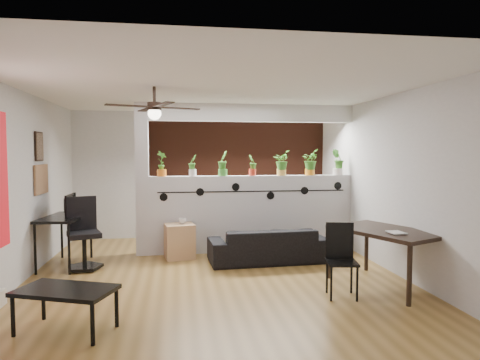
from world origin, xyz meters
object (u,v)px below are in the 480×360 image
(potted_plant_3, at_px, (252,164))
(cube_shelf, at_px, (180,241))
(potted_plant_0, at_px, (162,163))
(potted_plant_5, at_px, (310,162))
(computer_desk, at_px, (65,221))
(potted_plant_2, at_px, (223,163))
(sofa, at_px, (268,245))
(office_chair, at_px, (84,238))
(potted_plant_1, at_px, (193,165))
(cup, at_px, (182,221))
(dining_table, at_px, (386,235))
(folding_chair, at_px, (341,253))
(potted_plant_4, at_px, (281,162))
(potted_plant_6, at_px, (338,161))
(ceiling_fan, at_px, (154,109))
(coffee_table, at_px, (66,293))

(potted_plant_3, bearing_deg, cube_shelf, -165.22)
(cube_shelf, bearing_deg, potted_plant_0, 121.42)
(potted_plant_5, relative_size, computer_desk, 0.41)
(cube_shelf, bearing_deg, potted_plant_5, -0.93)
(potted_plant_2, relative_size, sofa, 0.25)
(office_chair, bearing_deg, potted_plant_3, 16.11)
(potted_plant_1, height_order, cup, potted_plant_1)
(potted_plant_0, xyz_separation_m, computer_desk, (-1.47, -0.55, -0.88))
(potted_plant_5, bearing_deg, potted_plant_3, 180.00)
(office_chair, height_order, dining_table, office_chair)
(potted_plant_0, relative_size, potted_plant_5, 0.94)
(computer_desk, xyz_separation_m, folding_chair, (3.71, -1.94, -0.18))
(potted_plant_4, height_order, office_chair, potted_plant_4)
(potted_plant_6, distance_m, computer_desk, 4.75)
(ceiling_fan, height_order, potted_plant_3, ceiling_fan)
(office_chair, distance_m, dining_table, 4.36)
(potted_plant_1, height_order, coffee_table, potted_plant_1)
(cup, bearing_deg, potted_plant_1, 61.44)
(potted_plant_3, relative_size, potted_plant_6, 0.78)
(potted_plant_2, bearing_deg, office_chair, -160.31)
(cup, relative_size, folding_chair, 0.14)
(cube_shelf, xyz_separation_m, coffee_table, (-1.12, -2.80, 0.10))
(cup, distance_m, computer_desk, 1.83)
(potted_plant_3, distance_m, potted_plant_4, 0.53)
(potted_plant_4, xyz_separation_m, office_chair, (-3.25, -0.79, -1.12))
(cube_shelf, bearing_deg, cup, -9.19)
(office_chair, bearing_deg, potted_plant_6, 10.36)
(potted_plant_6, bearing_deg, potted_plant_5, 180.00)
(ceiling_fan, relative_size, dining_table, 0.75)
(potted_plant_1, distance_m, potted_plant_6, 2.63)
(potted_plant_2, relative_size, potted_plant_4, 0.98)
(sofa, bearing_deg, dining_table, 127.82)
(cube_shelf, bearing_deg, coffee_table, -120.96)
(ceiling_fan, distance_m, potted_plant_4, 2.88)
(sofa, relative_size, dining_table, 1.12)
(computer_desk, distance_m, coffee_table, 2.68)
(potted_plant_4, distance_m, dining_table, 2.56)
(potted_plant_1, height_order, potted_plant_6, potted_plant_6)
(ceiling_fan, height_order, cube_shelf, ceiling_fan)
(cube_shelf, height_order, computer_desk, computer_desk)
(potted_plant_1, distance_m, dining_table, 3.42)
(potted_plant_1, bearing_deg, folding_chair, -55.51)
(dining_table, height_order, folding_chair, folding_chair)
(potted_plant_4, xyz_separation_m, potted_plant_6, (1.05, 0.00, 0.01))
(folding_chair, relative_size, coffee_table, 0.85)
(potted_plant_1, xyz_separation_m, cube_shelf, (-0.24, -0.34, -1.26))
(potted_plant_0, bearing_deg, coffee_table, -104.75)
(potted_plant_2, bearing_deg, coffee_table, -120.90)
(potted_plant_3, bearing_deg, computer_desk, -169.69)
(dining_table, bearing_deg, potted_plant_0, 142.92)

